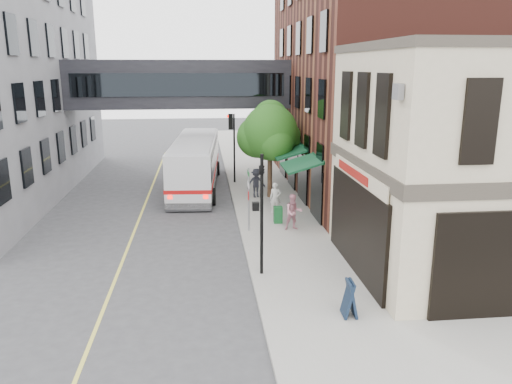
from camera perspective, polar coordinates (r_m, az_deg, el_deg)
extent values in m
plane|color=#38383A|center=(17.06, 0.09, -12.45)|extent=(120.00, 120.00, 0.00)
cube|color=gray|center=(30.34, 0.94, -0.21)|extent=(4.00, 60.00, 0.15)
cube|color=#B9AC8D|center=(20.51, 25.30, 2.80)|extent=(10.00, 8.00, 8.15)
cube|color=#38332B|center=(20.50, 25.33, 3.01)|extent=(10.12, 8.12, 0.50)
cube|color=#38332B|center=(20.20, 26.61, 14.62)|extent=(10.12, 8.12, 0.30)
cube|color=black|center=(18.95, 11.36, -3.90)|extent=(0.14, 6.40, 3.40)
cube|color=black|center=(18.94, 11.25, -3.90)|extent=(0.04, 5.90, 3.00)
cube|color=maroon|center=(18.99, 10.94, 2.25)|extent=(0.03, 3.60, 0.32)
cube|color=#4A1E17|center=(32.33, 15.33, 12.61)|extent=(12.00, 18.00, 14.00)
cube|color=#0B321C|center=(29.66, 3.22, 5.21)|extent=(1.80, 13.00, 0.40)
cube|color=black|center=(33.19, -8.70, 12.11)|extent=(14.00, 3.00, 3.00)
cube|color=black|center=(31.64, -8.81, 12.01)|extent=(13.00, 0.08, 1.40)
cube|color=black|center=(34.73, -8.60, 12.20)|extent=(13.00, 0.08, 1.40)
cylinder|color=black|center=(18.05, 0.66, -2.70)|extent=(0.12, 0.12, 4.50)
cube|color=black|center=(17.93, -0.04, -1.65)|extent=(0.25, 0.22, 0.30)
imported|color=black|center=(17.60, 0.67, 3.07)|extent=(0.20, 0.16, 1.00)
cylinder|color=black|center=(32.63, -2.50, 4.98)|extent=(0.12, 0.12, 4.50)
cube|color=black|center=(32.57, -2.90, 5.58)|extent=(0.25, 0.22, 0.30)
cube|color=black|center=(32.38, -2.93, 8.03)|extent=(0.28, 0.28, 1.00)
sphere|color=#FF0C05|center=(32.34, -3.22, 8.64)|extent=(0.18, 0.18, 0.18)
cylinder|color=gray|center=(23.04, -0.83, -0.87)|extent=(0.08, 0.08, 3.00)
cube|color=white|center=(22.86, -0.89, 0.82)|extent=(0.03, 0.75, 0.22)
cube|color=#0C591E|center=(22.74, -0.90, 2.17)|extent=(0.03, 0.70, 0.18)
cube|color=#B20C0C|center=(22.98, -0.88, -0.39)|extent=(0.03, 0.30, 0.40)
cylinder|color=#382619|center=(29.06, 1.59, 2.12)|extent=(0.28, 0.28, 2.80)
sphere|color=#205416|center=(28.65, 1.62, 6.82)|extent=(3.20, 3.20, 3.20)
sphere|color=#205416|center=(29.31, 3.04, 6.19)|extent=(2.20, 2.20, 2.20)
sphere|color=#205416|center=(28.90, 0.15, 6.29)|extent=(2.40, 2.40, 2.40)
sphere|color=#205416|center=(29.16, 1.67, 8.53)|extent=(2.00, 2.00, 2.00)
cube|color=#D8CC4C|center=(26.49, -13.17, -2.92)|extent=(0.12, 40.00, 0.01)
cube|color=silver|center=(32.07, -6.93, 3.35)|extent=(3.24, 11.59, 2.89)
cube|color=black|center=(31.98, -6.95, 4.23)|extent=(3.29, 11.39, 1.05)
cube|color=#B20C0C|center=(32.17, -6.90, 2.48)|extent=(3.30, 11.61, 0.22)
cylinder|color=black|center=(28.40, -9.99, -0.57)|extent=(0.36, 1.01, 1.00)
cylinder|color=black|center=(28.17, -4.97, -0.52)|extent=(0.36, 1.01, 1.00)
cylinder|color=black|center=(36.10, -8.39, 2.68)|extent=(0.36, 1.01, 1.00)
cylinder|color=black|center=(35.92, -4.44, 2.73)|extent=(0.36, 1.01, 1.00)
imported|color=silver|center=(26.08, 2.21, -0.67)|extent=(0.63, 0.46, 1.59)
imported|color=#C78191|center=(23.40, 4.31, -2.30)|extent=(0.86, 0.69, 1.71)
imported|color=black|center=(29.10, 0.03, 1.04)|extent=(1.21, 0.85, 1.70)
cube|color=#125022|center=(24.50, 2.53, -2.60)|extent=(0.41, 0.36, 0.82)
cube|color=#101D31|center=(15.92, 10.66, -11.86)|extent=(0.44, 0.66, 1.15)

